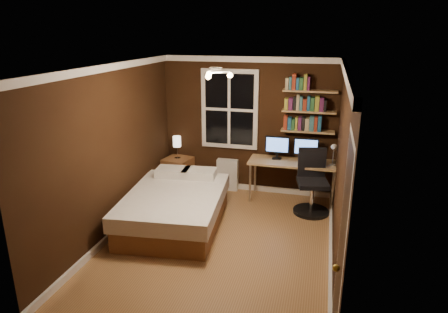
% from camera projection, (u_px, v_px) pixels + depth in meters
% --- Properties ---
extents(floor, '(4.20, 4.20, 0.00)m').
position_uv_depth(floor, '(219.00, 242.00, 5.78)').
color(floor, brown).
rests_on(floor, ground).
extents(wall_back, '(3.20, 0.04, 2.50)m').
position_uv_depth(wall_back, '(248.00, 126.00, 7.34)').
color(wall_back, black).
rests_on(wall_back, ground).
extents(wall_left, '(0.04, 4.20, 2.50)m').
position_uv_depth(wall_left, '(112.00, 152.00, 5.79)').
color(wall_left, black).
rests_on(wall_left, ground).
extents(wall_right, '(0.04, 4.20, 2.50)m').
position_uv_depth(wall_right, '(341.00, 170.00, 5.02)').
color(wall_right, black).
rests_on(wall_right, ground).
extents(ceiling, '(3.20, 4.20, 0.02)m').
position_uv_depth(ceiling, '(218.00, 66.00, 5.03)').
color(ceiling, white).
rests_on(ceiling, wall_back).
extents(window, '(1.06, 0.06, 1.46)m').
position_uv_depth(window, '(230.00, 109.00, 7.30)').
color(window, white).
rests_on(window, wall_back).
extents(door, '(0.03, 0.82, 2.05)m').
position_uv_depth(door, '(341.00, 248.00, 3.66)').
color(door, black).
rests_on(door, ground).
extents(door_knob, '(0.06, 0.06, 0.06)m').
position_uv_depth(door_knob, '(336.00, 268.00, 3.40)').
color(door_knob, gold).
rests_on(door_knob, door).
extents(ceiling_fixture, '(0.44, 0.44, 0.18)m').
position_uv_depth(ceiling_fixture, '(216.00, 75.00, 4.96)').
color(ceiling_fixture, beige).
rests_on(ceiling_fixture, ceiling).
extents(bookshelf_lower, '(0.92, 0.22, 0.03)m').
position_uv_depth(bookshelf_lower, '(308.00, 131.00, 6.97)').
color(bookshelf_lower, '#A58150').
rests_on(bookshelf_lower, wall_back).
extents(books_row_lower, '(0.60, 0.16, 0.23)m').
position_uv_depth(books_row_lower, '(308.00, 124.00, 6.93)').
color(books_row_lower, maroon).
rests_on(books_row_lower, bookshelf_lower).
extents(bookshelf_middle, '(0.92, 0.22, 0.03)m').
position_uv_depth(bookshelf_middle, '(309.00, 111.00, 6.87)').
color(bookshelf_middle, '#A58150').
rests_on(bookshelf_middle, wall_back).
extents(books_row_middle, '(0.66, 0.16, 0.23)m').
position_uv_depth(books_row_middle, '(309.00, 104.00, 6.83)').
color(books_row_middle, '#1C5380').
rests_on(books_row_middle, bookshelf_middle).
extents(bookshelf_upper, '(0.92, 0.22, 0.03)m').
position_uv_depth(bookshelf_upper, '(310.00, 91.00, 6.76)').
color(bookshelf_upper, '#A58150').
rests_on(bookshelf_upper, wall_back).
extents(books_row_upper, '(0.42, 0.16, 0.23)m').
position_uv_depth(books_row_upper, '(311.00, 83.00, 6.72)').
color(books_row_upper, '#265A2F').
rests_on(books_row_upper, bookshelf_upper).
extents(bed, '(1.62, 2.12, 0.67)m').
position_uv_depth(bed, '(175.00, 207.00, 6.24)').
color(bed, brown).
rests_on(bed, ground).
extents(nightstand, '(0.56, 0.56, 0.60)m').
position_uv_depth(nightstand, '(178.00, 173.00, 7.71)').
color(nightstand, brown).
rests_on(nightstand, ground).
extents(bedside_lamp, '(0.15, 0.15, 0.44)m').
position_uv_depth(bedside_lamp, '(177.00, 147.00, 7.56)').
color(bedside_lamp, beige).
rests_on(bedside_lamp, nightstand).
extents(radiator, '(0.40, 0.14, 0.60)m').
position_uv_depth(radiator, '(228.00, 175.00, 7.61)').
color(radiator, silver).
rests_on(radiator, ground).
extents(desk, '(1.54, 0.58, 0.73)m').
position_uv_depth(desk, '(293.00, 165.00, 7.02)').
color(desk, '#A58150').
rests_on(desk, ground).
extents(monitor_left, '(0.43, 0.12, 0.41)m').
position_uv_depth(monitor_left, '(277.00, 148.00, 7.08)').
color(monitor_left, black).
rests_on(monitor_left, desk).
extents(monitor_right, '(0.43, 0.12, 0.41)m').
position_uv_depth(monitor_right, '(306.00, 150.00, 6.96)').
color(monitor_right, black).
rests_on(monitor_right, desk).
extents(desk_lamp, '(0.14, 0.32, 0.44)m').
position_uv_depth(desk_lamp, '(333.00, 154.00, 6.66)').
color(desk_lamp, silver).
rests_on(desk_lamp, desk).
extents(office_chair, '(0.59, 0.59, 1.08)m').
position_uv_depth(office_chair, '(312.00, 188.00, 6.65)').
color(office_chair, black).
rests_on(office_chair, ground).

